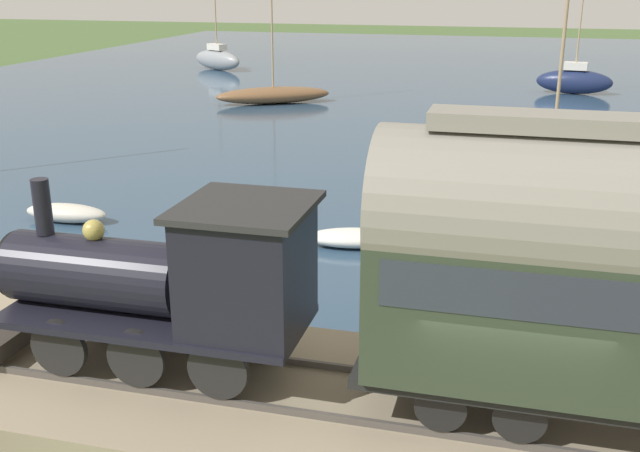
# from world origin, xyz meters

# --- Properties ---
(harbor_water) EXTENTS (80.00, 80.00, 0.01)m
(harbor_water) POSITION_xyz_m (42.83, 0.00, 0.00)
(harbor_water) COLOR #2D4760
(harbor_water) RESTS_ON ground
(rail_embankment) EXTENTS (4.49, 56.00, 0.61)m
(rail_embankment) POSITION_xyz_m (0.29, 0.00, 0.25)
(rail_embankment) COLOR gray
(rail_embankment) RESTS_ON ground
(steam_locomotive) EXTENTS (2.10, 5.65, 3.11)m
(steam_locomotive) POSITION_xyz_m (0.29, 5.34, 2.25)
(steam_locomotive) COLOR black
(steam_locomotive) RESTS_ON rail_embankment
(sailboat_brown) EXTENTS (4.72, 6.46, 8.90)m
(sailboat_brown) POSITION_xyz_m (30.17, 13.53, 0.51)
(sailboat_brown) COLOR brown
(sailboat_brown) RESTS_ON harbor_water
(sailboat_teal) EXTENTS (3.21, 6.20, 8.73)m
(sailboat_teal) POSITION_xyz_m (12.38, -0.89, 0.77)
(sailboat_teal) COLOR #1E707A
(sailboat_teal) RESTS_ON harbor_water
(sailboat_gray) EXTENTS (3.70, 5.06, 6.68)m
(sailboat_gray) POSITION_xyz_m (44.10, 22.58, 0.82)
(sailboat_gray) COLOR gray
(sailboat_gray) RESTS_ON harbor_water
(sailboat_navy) EXTENTS (1.89, 4.59, 6.52)m
(sailboat_navy) POSITION_xyz_m (38.28, -3.02, 0.80)
(sailboat_navy) COLOR #192347
(sailboat_navy) RESTS_ON harbor_water
(rowboat_near_shore) EXTENTS (1.46, 2.77, 0.43)m
(rowboat_near_shore) POSITION_xyz_m (10.37, 7.32, 0.22)
(rowboat_near_shore) COLOR #B7B2A3
(rowboat_near_shore) RESTS_ON harbor_water
(rowboat_far_out) EXTENTS (2.09, 1.95, 0.32)m
(rowboat_far_out) POSITION_xyz_m (5.41, 6.92, 0.17)
(rowboat_far_out) COLOR beige
(rowboat_far_out) RESTS_ON harbor_water
(rowboat_mid_harbor) EXTENTS (1.53, 2.72, 0.47)m
(rowboat_mid_harbor) POSITION_xyz_m (8.43, 4.11, 0.24)
(rowboat_mid_harbor) COLOR silver
(rowboat_mid_harbor) RESTS_ON harbor_water
(rowboat_off_pier) EXTENTS (0.92, 2.57, 0.54)m
(rowboat_off_pier) POSITION_xyz_m (8.31, 12.73, 0.28)
(rowboat_off_pier) COLOR beige
(rowboat_off_pier) RESTS_ON harbor_water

